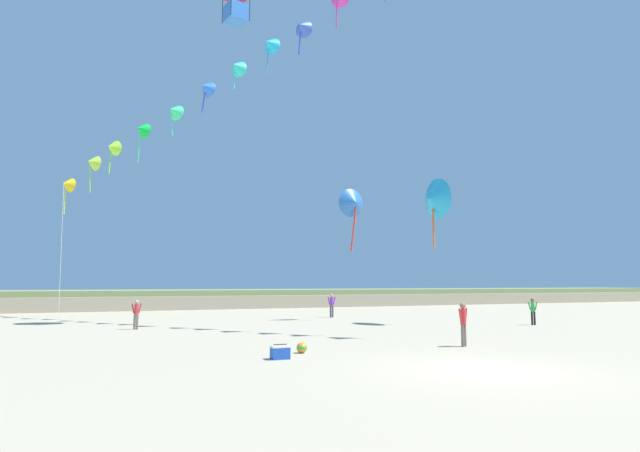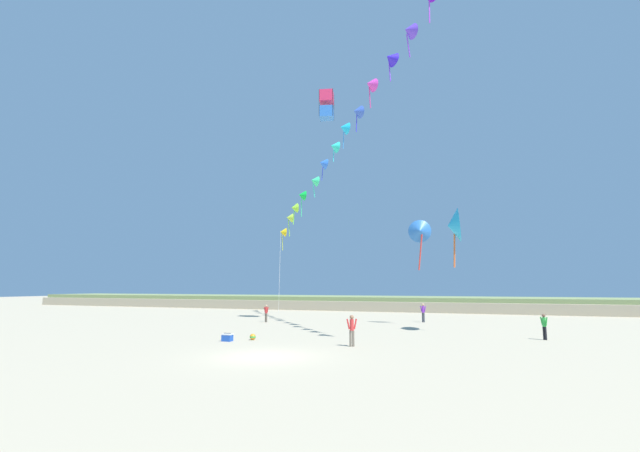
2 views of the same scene
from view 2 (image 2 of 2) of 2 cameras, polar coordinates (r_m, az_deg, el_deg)
The scene contains 12 objects.
ground_plane at distance 20.30m, azimuth -7.36°, elevation -16.89°, with size 240.00×240.00×0.00m, color tan.
dune_ridge at distance 59.04m, azimuth 11.35°, elevation -10.07°, with size 120.00×11.50×1.73m.
person_near_left at distance 39.39m, azimuth 13.59°, elevation -11.00°, with size 0.56×0.29×1.63m.
person_near_right at distance 23.30m, azimuth 4.26°, elevation -13.43°, with size 0.56×0.29×1.63m.
person_mid_center at distance 38.70m, azimuth -7.19°, elevation -11.31°, with size 0.53×0.21×1.52m.
person_far_left at distance 29.19m, azimuth 27.72°, elevation -11.58°, with size 0.40×0.45×1.52m.
kite_banner_string at distance 38.40m, azimuth 4.18°, elevation 13.90°, with size 27.13×28.60×25.23m.
large_kite_low_lead at distance 41.46m, azimuth 0.89°, elevation 15.81°, with size 1.57×1.57×2.63m.
large_kite_mid_trail at distance 31.54m, azimuth 17.37°, elevation 0.06°, with size 1.10×2.48×4.20m.
large_kite_high_solo at distance 36.57m, azimuth 13.16°, elevation -0.68°, with size 1.97×0.93×4.22m.
beach_cooler at distance 26.03m, azimuth -12.25°, elevation -14.32°, with size 0.58×0.41×0.46m.
beach_ball at distance 26.35m, azimuth -8.96°, elevation -14.39°, with size 0.36×0.36×0.36m.
Camera 2 is at (9.18, -17.82, 3.16)m, focal length 24.00 mm.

